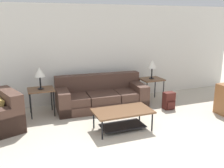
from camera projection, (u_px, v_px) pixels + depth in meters
name	position (u px, v px, depth m)	size (l,w,h in m)	color
wall_back	(97.00, 54.00, 6.80)	(8.89, 0.06, 2.60)	silver
couch	(101.00, 96.00, 6.41)	(2.30, 1.08, 0.82)	#4C3328
coffee_table	(123.00, 115.00, 5.10)	(1.19, 0.67, 0.42)	brown
side_table_left	(41.00, 92.00, 5.84)	(0.60, 0.53, 0.63)	brown
side_table_right	(151.00, 81.00, 6.87)	(0.60, 0.53, 0.63)	brown
table_lamp_left	(40.00, 73.00, 5.73)	(0.25, 0.25, 0.52)	black
table_lamp_right	(152.00, 65.00, 6.75)	(0.25, 0.25, 0.52)	black
backpack	(169.00, 101.00, 6.31)	(0.28, 0.27, 0.44)	#4C1E19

